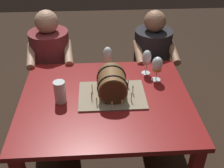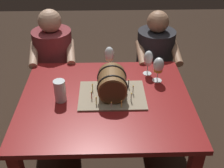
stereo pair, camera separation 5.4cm
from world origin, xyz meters
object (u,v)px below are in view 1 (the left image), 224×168
(wine_glass_amber, at_px, (157,65))
(person_seated_right, at_px, (151,71))
(wine_glass_white, at_px, (108,55))
(beer_pint, at_px, (60,93))
(wine_glass_rose, at_px, (147,58))
(dining_table, at_px, (106,111))
(person_seated_left, at_px, (53,73))
(barrel_cake, at_px, (112,85))

(wine_glass_amber, height_order, person_seated_right, person_seated_right)
(wine_glass_amber, xyz_separation_m, person_seated_right, (0.07, 0.53, -0.37))
(wine_glass_white, height_order, beer_pint, wine_glass_white)
(wine_glass_white, height_order, wine_glass_rose, wine_glass_rose)
(dining_table, relative_size, person_seated_left, 1.04)
(wine_glass_rose, distance_m, person_seated_left, 0.97)
(barrel_cake, bearing_deg, person_seated_left, 125.72)
(wine_glass_amber, xyz_separation_m, beer_pint, (-0.70, -0.23, -0.06))
(person_seated_left, height_order, person_seated_right, person_seated_left)
(beer_pint, bearing_deg, wine_glass_rose, 27.45)
(dining_table, xyz_separation_m, wine_glass_amber, (0.39, 0.22, 0.24))
(beer_pint, bearing_deg, wine_glass_white, 50.66)
(dining_table, bearing_deg, wine_glass_amber, 28.65)
(barrel_cake, distance_m, wine_glass_amber, 0.40)
(barrel_cake, relative_size, wine_glass_white, 2.37)
(wine_glass_rose, xyz_separation_m, person_seated_right, (0.13, 0.42, -0.37))
(wine_glass_white, bearing_deg, wine_glass_amber, -27.66)
(dining_table, relative_size, wine_glass_amber, 6.05)
(wine_glass_amber, distance_m, person_seated_left, 1.07)
(dining_table, distance_m, barrel_cake, 0.21)
(dining_table, height_order, barrel_cake, barrel_cake)
(wine_glass_amber, bearing_deg, person_seated_right, 82.21)
(wine_glass_white, xyz_separation_m, wine_glass_rose, (0.30, -0.08, 0.01))
(person_seated_right, bearing_deg, beer_pint, -135.62)
(beer_pint, distance_m, person_seated_left, 0.83)
(wine_glass_white, bearing_deg, person_seated_left, 146.00)
(wine_glass_white, xyz_separation_m, beer_pint, (-0.34, -0.42, -0.06))
(dining_table, bearing_deg, wine_glass_rose, 43.69)
(dining_table, relative_size, person_seated_right, 1.06)
(dining_table, relative_size, wine_glass_rose, 5.91)
(person_seated_right, bearing_deg, person_seated_left, 179.99)
(barrel_cake, distance_m, person_seated_left, 0.93)
(wine_glass_white, distance_m, beer_pint, 0.54)
(barrel_cake, height_order, person_seated_right, person_seated_right)
(wine_glass_amber, bearing_deg, person_seated_left, 148.54)
(wine_glass_rose, bearing_deg, barrel_cake, -134.62)
(dining_table, height_order, wine_glass_rose, wine_glass_rose)
(wine_glass_rose, distance_m, beer_pint, 0.72)
(barrel_cake, relative_size, person_seated_right, 0.42)
(wine_glass_amber, relative_size, person_seated_left, 0.17)
(wine_glass_white, relative_size, wine_glass_rose, 0.97)
(wine_glass_white, bearing_deg, beer_pint, -129.34)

